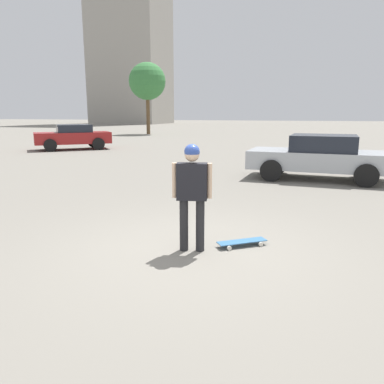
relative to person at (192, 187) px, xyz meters
The scene contains 7 objects.
ground_plane 0.99m from the person, ahead, with size 220.00×220.00×0.00m, color gray.
person is the anchor object (origin of this frame).
skateboard 1.23m from the person, 58.27° to the right, with size 0.64×0.76×0.08m.
car_parked_near 7.54m from the person, 14.44° to the right, with size 2.19×4.40×1.41m.
car_parked_far 17.94m from the person, 40.82° to the left, with size 4.14×4.34×1.43m.
building_block_distant 79.34m from the person, 27.52° to the left, with size 12.00×14.20×43.82m.
tree_distant 33.87m from the person, 25.69° to the left, with size 3.67×3.67×7.06m.
Camera 1 is at (-5.18, -1.69, 2.06)m, focal length 35.00 mm.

